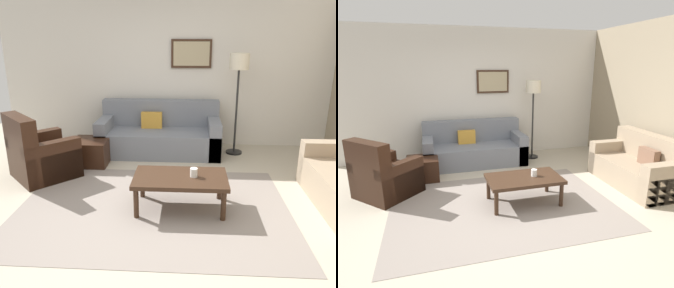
% 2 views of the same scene
% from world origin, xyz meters
% --- Properties ---
extents(ground_plane, '(8.00, 8.00, 0.00)m').
position_xyz_m(ground_plane, '(0.00, 0.00, 0.00)').
color(ground_plane, '#B2A893').
extents(rear_partition, '(6.00, 0.12, 2.80)m').
position_xyz_m(rear_partition, '(0.00, 2.60, 1.40)').
color(rear_partition, silver).
rests_on(rear_partition, ground_plane).
extents(area_rug, '(3.24, 2.31, 0.01)m').
position_xyz_m(area_rug, '(0.00, 0.00, 0.00)').
color(area_rug, gray).
rests_on(area_rug, ground_plane).
extents(couch_main, '(2.08, 0.92, 0.88)m').
position_xyz_m(couch_main, '(-0.09, 2.09, 0.30)').
color(couch_main, slate).
rests_on(couch_main, ground_plane).
extents(armchair_leather, '(1.13, 1.13, 0.95)m').
position_xyz_m(armchair_leather, '(-1.73, 0.82, 0.31)').
color(armchair_leather, black).
rests_on(armchair_leather, ground_plane).
extents(ottoman, '(0.56, 0.56, 0.40)m').
position_xyz_m(ottoman, '(-1.15, 1.40, 0.20)').
color(ottoman, black).
rests_on(ottoman, ground_plane).
extents(coffee_table, '(1.10, 0.64, 0.41)m').
position_xyz_m(coffee_table, '(0.33, 0.02, 0.36)').
color(coffee_table, '#382316').
rests_on(coffee_table, ground_plane).
extents(cup, '(0.09, 0.09, 0.10)m').
position_xyz_m(cup, '(0.48, 0.03, 0.46)').
color(cup, white).
rests_on(cup, coffee_table).
extents(lamp_standing, '(0.32, 0.32, 1.71)m').
position_xyz_m(lamp_standing, '(1.22, 2.06, 1.41)').
color(lamp_standing, black).
rests_on(lamp_standing, ground_plane).
extents(framed_artwork, '(0.71, 0.04, 0.49)m').
position_xyz_m(framed_artwork, '(0.44, 2.51, 1.67)').
color(framed_artwork, '#382316').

